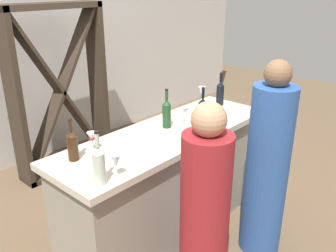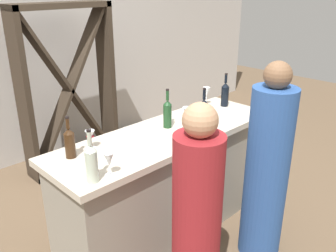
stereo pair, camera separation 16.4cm
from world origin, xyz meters
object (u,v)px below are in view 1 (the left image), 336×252
object	(u,v)px
wine_bottle_rightmost_near_black	(220,93)
person_center_guest	(204,220)
wine_bottle_center_olive_green	(167,113)
wine_bottle_second_right_near_black	(202,111)
wine_glass_near_right	(92,138)
wine_glass_far_left	(202,92)
wine_bottle_second_left_amber_brown	(72,145)
person_left_guest	(267,168)
water_pitcher	(192,126)
wine_glass_near_left	(116,162)
wine_glass_near_center	(185,112)
wine_bottle_leftmost_clear_pale	(99,164)
wine_rack	(60,92)

from	to	relation	value
wine_bottle_rightmost_near_black	person_center_guest	distance (m)	1.52
wine_bottle_center_olive_green	wine_bottle_rightmost_near_black	xyz separation A→B (m)	(0.76, 0.01, -0.00)
wine_bottle_second_right_near_black	wine_glass_near_right	xyz separation A→B (m)	(-0.89, 0.28, -0.03)
wine_bottle_second_right_near_black	person_center_guest	bearing A→B (deg)	-141.51
wine_bottle_center_olive_green	person_center_guest	distance (m)	0.98
wine_glass_far_left	wine_bottle_second_left_amber_brown	bearing A→B (deg)	-177.18
person_left_guest	wine_bottle_rightmost_near_black	bearing A→B (deg)	-15.97
wine_bottle_second_left_amber_brown	water_pitcher	size ratio (longest dim) A/B	1.65
wine_glass_near_left	wine_glass_near_center	xyz separation A→B (m)	(0.95, 0.25, 0.01)
wine_bottle_leftmost_clear_pale	water_pitcher	size ratio (longest dim) A/B	1.89
wine_bottle_leftmost_clear_pale	wine_bottle_second_right_near_black	size ratio (longest dim) A/B	1.03
wine_bottle_center_olive_green	wine_bottle_second_left_amber_brown	bearing A→B (deg)	175.10
wine_glass_near_right	wine_glass_far_left	size ratio (longest dim) A/B	0.78
wine_bottle_center_olive_green	wine_bottle_second_right_near_black	world-z (taller)	wine_bottle_second_right_near_black
wine_bottle_center_olive_green	wine_bottle_second_right_near_black	distance (m)	0.29
person_left_guest	wine_rack	bearing A→B (deg)	22.42
person_center_guest	wine_glass_near_center	bearing A→B (deg)	-59.89
wine_bottle_rightmost_near_black	water_pitcher	world-z (taller)	wine_bottle_rightmost_near_black
wine_bottle_second_left_amber_brown	wine_glass_far_left	bearing A→B (deg)	2.82
wine_bottle_second_left_amber_brown	wine_glass_far_left	world-z (taller)	wine_bottle_second_left_amber_brown
wine_glass_near_center	wine_bottle_rightmost_near_black	bearing A→B (deg)	6.87
wine_rack	wine_bottle_leftmost_clear_pale	bearing A→B (deg)	-116.25
wine_bottle_center_olive_green	wine_glass_near_right	xyz separation A→B (m)	(-0.66, 0.10, -0.03)
wine_bottle_rightmost_near_black	water_pitcher	xyz separation A→B (m)	(-0.77, -0.27, -0.03)
wine_bottle_leftmost_clear_pale	wine_glass_near_center	size ratio (longest dim) A/B	2.21
wine_bottle_second_left_amber_brown	water_pitcher	xyz separation A→B (m)	(0.83, -0.34, -0.02)
wine_bottle_second_right_near_black	person_left_guest	size ratio (longest dim) A/B	0.21
wine_bottle_second_right_near_black	wine_glass_near_center	size ratio (longest dim) A/B	2.16
wine_glass_far_left	wine_glass_near_center	bearing A→B (deg)	-157.26
water_pitcher	person_left_guest	size ratio (longest dim) A/B	0.11
wine_glass_near_left	wine_glass_near_center	world-z (taller)	wine_glass_near_left
person_center_guest	wine_rack	bearing A→B (deg)	-29.06
wine_glass_near_left	wine_glass_near_right	xyz separation A→B (m)	(0.14, 0.41, -0.01)
wine_bottle_second_right_near_black	wine_glass_near_right	world-z (taller)	wine_bottle_second_right_near_black
wine_bottle_second_right_near_black	person_left_guest	distance (m)	0.67
wine_bottle_second_left_amber_brown	wine_bottle_second_right_near_black	bearing A→B (deg)	-13.80
wine_glass_far_left	person_left_guest	size ratio (longest dim) A/B	0.11
wine_bottle_second_left_amber_brown	person_left_guest	size ratio (longest dim) A/B	0.19
wine_glass_near_center	water_pitcher	bearing A→B (deg)	-128.45
wine_bottle_second_right_near_black	wine_bottle_rightmost_near_black	xyz separation A→B (m)	(0.54, 0.20, -0.00)
wine_glass_near_right	person_left_guest	bearing A→B (deg)	-42.50
wine_glass_far_left	person_center_guest	distance (m)	1.51
wine_bottle_center_olive_green	water_pitcher	distance (m)	0.27
wine_rack	person_left_guest	size ratio (longest dim) A/B	1.19
wine_bottle_second_right_near_black	water_pitcher	world-z (taller)	wine_bottle_second_right_near_black
wine_glass_far_left	water_pitcher	world-z (taller)	water_pitcher
wine_bottle_center_olive_green	wine_bottle_rightmost_near_black	size ratio (longest dim) A/B	1.02
wine_bottle_rightmost_near_black	wine_glass_near_center	world-z (taller)	wine_bottle_rightmost_near_black
wine_bottle_second_left_amber_brown	wine_bottle_rightmost_near_black	bearing A→B (deg)	-2.33
wine_bottle_second_right_near_black	wine_glass_near_left	distance (m)	1.03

